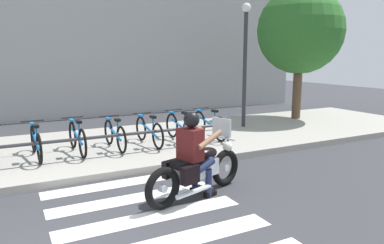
# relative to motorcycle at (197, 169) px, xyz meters

# --- Properties ---
(sidewalk) EXTENTS (24.00, 4.40, 0.15)m
(sidewalk) POSITION_rel_motorcycle_xyz_m (-2.29, 3.69, -0.39)
(sidewalk) COLOR #A8A399
(sidewalk) RESTS_ON ground
(crosswalk_stripe_2) EXTENTS (2.80, 0.40, 0.01)m
(crosswalk_stripe_2) POSITION_rel_motorcycle_xyz_m (-0.97, -1.22, -0.46)
(crosswalk_stripe_2) COLOR white
(crosswalk_stripe_2) RESTS_ON ground
(crosswalk_stripe_3) EXTENTS (2.80, 0.40, 0.01)m
(crosswalk_stripe_3) POSITION_rel_motorcycle_xyz_m (-0.97, -0.42, -0.46)
(crosswalk_stripe_3) COLOR white
(crosswalk_stripe_3) RESTS_ON ground
(crosswalk_stripe_4) EXTENTS (2.80, 0.40, 0.01)m
(crosswalk_stripe_4) POSITION_rel_motorcycle_xyz_m (-0.97, 0.38, -0.46)
(crosswalk_stripe_4) COLOR white
(crosswalk_stripe_4) RESTS_ON ground
(crosswalk_stripe_5) EXTENTS (2.80, 0.40, 0.01)m
(crosswalk_stripe_5) POSITION_rel_motorcycle_xyz_m (-0.97, 1.18, -0.46)
(crosswalk_stripe_5) COLOR white
(crosswalk_stripe_5) RESTS_ON ground
(motorcycle) EXTENTS (2.09, 0.91, 1.26)m
(motorcycle) POSITION_rel_motorcycle_xyz_m (0.00, 0.00, 0.00)
(motorcycle) COLOR black
(motorcycle) RESTS_ON ground
(rider) EXTENTS (0.73, 0.66, 1.46)m
(rider) POSITION_rel_motorcycle_xyz_m (-0.07, -0.02, 0.37)
(rider) COLOR #591919
(rider) RESTS_ON ground
(bicycle_2) EXTENTS (0.48, 1.71, 0.78)m
(bicycle_2) POSITION_rel_motorcycle_xyz_m (-2.25, 3.17, 0.04)
(bicycle_2) COLOR black
(bicycle_2) RESTS_ON sidewalk
(bicycle_3) EXTENTS (0.48, 1.68, 0.79)m
(bicycle_3) POSITION_rel_motorcycle_xyz_m (-1.38, 3.17, 0.04)
(bicycle_3) COLOR black
(bicycle_3) RESTS_ON sidewalk
(bicycle_4) EXTENTS (0.48, 1.60, 0.76)m
(bicycle_4) POSITION_rel_motorcycle_xyz_m (-0.52, 3.17, 0.03)
(bicycle_4) COLOR black
(bicycle_4) RESTS_ON sidewalk
(bicycle_5) EXTENTS (0.48, 1.70, 0.77)m
(bicycle_5) POSITION_rel_motorcycle_xyz_m (0.34, 3.17, 0.03)
(bicycle_5) COLOR black
(bicycle_5) RESTS_ON sidewalk
(bicycle_6) EXTENTS (0.48, 1.64, 0.80)m
(bicycle_6) POSITION_rel_motorcycle_xyz_m (1.20, 3.17, 0.04)
(bicycle_6) COLOR black
(bicycle_6) RESTS_ON sidewalk
(bicycle_7) EXTENTS (0.48, 1.72, 0.79)m
(bicycle_7) POSITION_rel_motorcycle_xyz_m (2.06, 3.17, 0.04)
(bicycle_7) COLOR black
(bicycle_7) RESTS_ON sidewalk
(bike_rack) EXTENTS (6.63, 0.07, 0.49)m
(bike_rack) POSITION_rel_motorcycle_xyz_m (-0.95, 2.62, 0.11)
(bike_rack) COLOR #333338
(bike_rack) RESTS_ON sidewalk
(street_lamp) EXTENTS (0.28, 0.28, 3.89)m
(street_lamp) POSITION_rel_motorcycle_xyz_m (3.84, 4.09, 1.92)
(street_lamp) COLOR #2D2D33
(street_lamp) RESTS_ON ground
(tree_near_rack) EXTENTS (2.95, 2.95, 4.66)m
(tree_near_rack) POSITION_rel_motorcycle_xyz_m (6.39, 4.49, 2.71)
(tree_near_rack) COLOR brown
(tree_near_rack) RESTS_ON ground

